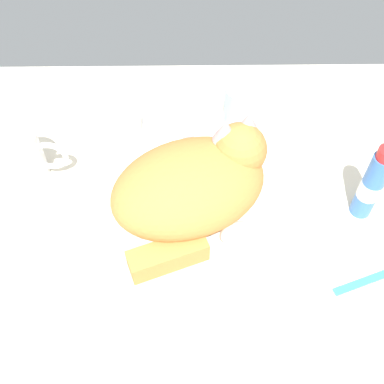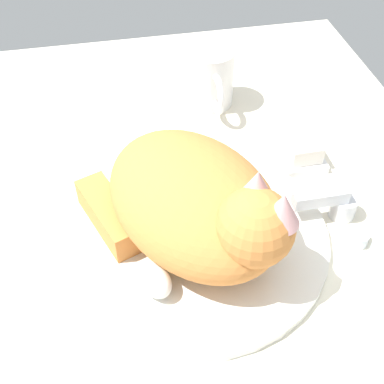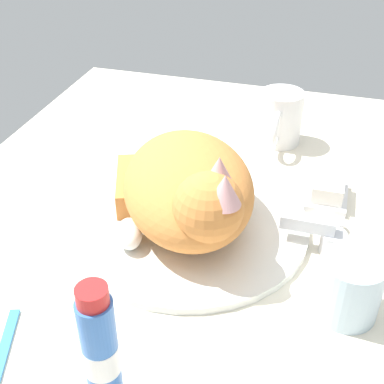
{
  "view_description": "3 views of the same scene",
  "coord_description": "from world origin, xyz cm",
  "px_view_note": "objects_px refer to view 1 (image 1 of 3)",
  "views": [
    {
      "loc": [
        -0.41,
        -46.25,
        65.64
      ],
      "look_at": [
        0.15,
        0.64,
        4.95
      ],
      "focal_mm": 42.95,
      "sensor_mm": 36.0,
      "label": 1
    },
    {
      "loc": [
        42.57,
        -8.69,
        52.2
      ],
      "look_at": [
        -2.82,
        0.46,
        5.74
      ],
      "focal_mm": 47.59,
      "sensor_mm": 36.0,
      "label": 2
    },
    {
      "loc": [
        59.2,
        17.77,
        48.6
      ],
      "look_at": [
        -2.35,
        -0.12,
        4.56
      ],
      "focal_mm": 48.94,
      "sensor_mm": 36.0,
      "label": 3
    }
  ],
  "objects_px": {
    "rinse_cup": "(245,104)",
    "toothpaste_bottle": "(374,183)",
    "coffee_mug": "(25,156)",
    "faucet": "(190,124)",
    "soap_bar": "(125,125)",
    "cat": "(198,184)"
  },
  "relations": [
    {
      "from": "rinse_cup",
      "to": "toothpaste_bottle",
      "type": "bearing_deg",
      "value": -50.58
    },
    {
      "from": "soap_bar",
      "to": "coffee_mug",
      "type": "bearing_deg",
      "value": -148.5
    },
    {
      "from": "faucet",
      "to": "coffee_mug",
      "type": "relative_size",
      "value": 1.03
    },
    {
      "from": "faucet",
      "to": "soap_bar",
      "type": "relative_size",
      "value": 1.83
    },
    {
      "from": "soap_bar",
      "to": "toothpaste_bottle",
      "type": "relative_size",
      "value": 0.45
    },
    {
      "from": "cat",
      "to": "toothpaste_bottle",
      "type": "bearing_deg",
      "value": -0.3
    },
    {
      "from": "soap_bar",
      "to": "toothpaste_bottle",
      "type": "distance_m",
      "value": 0.47
    },
    {
      "from": "cat",
      "to": "toothpaste_bottle",
      "type": "xyz_separation_m",
      "value": [
        0.29,
        -0.0,
        -0.0
      ]
    },
    {
      "from": "coffee_mug",
      "to": "rinse_cup",
      "type": "distance_m",
      "value": 0.43
    },
    {
      "from": "coffee_mug",
      "to": "cat",
      "type": "bearing_deg",
      "value": -15.67
    },
    {
      "from": "faucet",
      "to": "toothpaste_bottle",
      "type": "distance_m",
      "value": 0.36
    },
    {
      "from": "cat",
      "to": "rinse_cup",
      "type": "relative_size",
      "value": 3.81
    },
    {
      "from": "rinse_cup",
      "to": "toothpaste_bottle",
      "type": "height_order",
      "value": "toothpaste_bottle"
    },
    {
      "from": "cat",
      "to": "coffee_mug",
      "type": "height_order",
      "value": "cat"
    },
    {
      "from": "faucet",
      "to": "cat",
      "type": "height_order",
      "value": "cat"
    },
    {
      "from": "coffee_mug",
      "to": "toothpaste_bottle",
      "type": "bearing_deg",
      "value": -8.38
    },
    {
      "from": "faucet",
      "to": "toothpaste_bottle",
      "type": "xyz_separation_m",
      "value": [
        0.3,
        -0.2,
        0.05
      ]
    },
    {
      "from": "cat",
      "to": "coffee_mug",
      "type": "bearing_deg",
      "value": 164.33
    },
    {
      "from": "faucet",
      "to": "toothpaste_bottle",
      "type": "relative_size",
      "value": 0.83
    },
    {
      "from": "toothpaste_bottle",
      "to": "soap_bar",
      "type": "bearing_deg",
      "value": 155.89
    },
    {
      "from": "coffee_mug",
      "to": "rinse_cup",
      "type": "height_order",
      "value": "coffee_mug"
    },
    {
      "from": "toothpaste_bottle",
      "to": "rinse_cup",
      "type": "bearing_deg",
      "value": 129.42
    }
  ]
}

